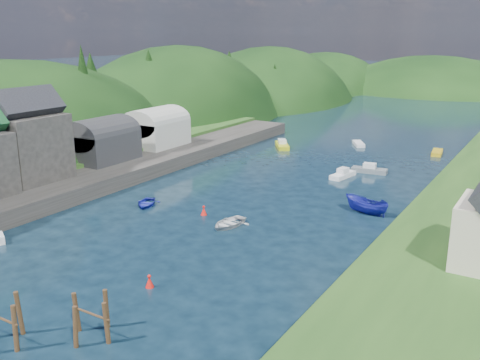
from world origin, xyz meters
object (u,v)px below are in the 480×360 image
Objects in this scene: piling_cluster_near at (1,326)px; channel_buoy_near at (149,282)px; channel_buoy_far at (204,211)px; piling_cluster_far at (92,321)px.

channel_buoy_near is at bearing 75.85° from piling_cluster_near.
channel_buoy_far is (-3.48, 27.78, -0.86)m from piling_cluster_near.
channel_buoy_near is 1.00× the size of channel_buoy_far.
piling_cluster_near reaches higher than channel_buoy_near.
piling_cluster_near reaches higher than piling_cluster_far.
piling_cluster_far is at bearing -72.04° from channel_buoy_far.
channel_buoy_near is (-1.50, 7.55, -0.71)m from piling_cluster_far.
channel_buoy_near and channel_buoy_far have the same top height.
piling_cluster_near is 3.46× the size of channel_buoy_near.
piling_cluster_far is at bearing -78.73° from channel_buoy_near.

